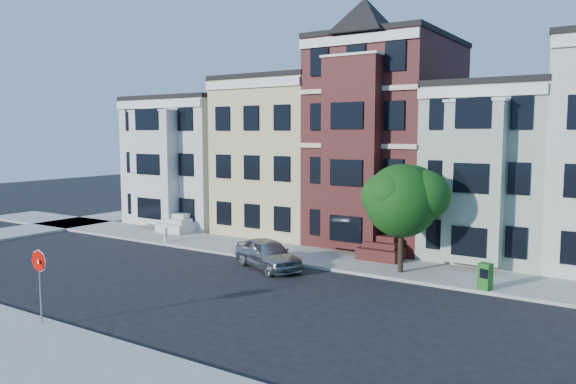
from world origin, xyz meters
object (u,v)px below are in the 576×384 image
Objects in this scene: parked_car at (268,254)px; fire_hydrant at (166,236)px; street_tree at (402,206)px; newspaper_box at (485,276)px; stop_sign at (40,282)px.

parked_car is 6.32× the size of fire_hydrant.
street_tree reaches higher than newspaper_box.
newspaper_box is 1.62× the size of fire_hydrant.
parked_car is (-5.98, -2.37, -2.57)m from street_tree.
stop_sign is (-1.65, -11.19, 0.86)m from parked_car.
parked_car is at bearing -158.39° from street_tree.
newspaper_box is at bearing -0.46° from fire_hydrant.
street_tree is 15.66m from stop_sign.
fire_hydrant is at bearing -166.82° from newspaper_box.
newspaper_box is 0.39× the size of stop_sign.
newspaper_box is (4.11, -0.86, -2.60)m from street_tree.
newspaper_box is at bearing 70.12° from stop_sign.
street_tree reaches higher than stop_sign.
newspaper_box is 17.32m from stop_sign.
street_tree is 1.45× the size of parked_car.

